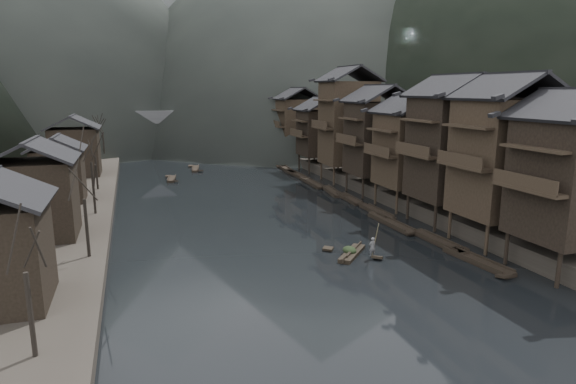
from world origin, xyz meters
name	(u,v)px	position (x,y,z in m)	size (l,w,h in m)	color
water	(308,260)	(0.00, 0.00, 0.00)	(300.00, 300.00, 0.00)	black
right_bank	(414,160)	(35.00, 40.00, 0.90)	(40.00, 200.00, 1.80)	#2D2823
stilt_houses	(386,125)	(17.28, 18.93, 8.90)	(9.00, 67.60, 16.75)	black
left_houses	(53,165)	(-20.50, 20.12, 5.66)	(8.10, 53.20, 8.73)	black
bare_trees	(93,150)	(-17.00, 27.15, 6.23)	(3.74, 73.22, 7.48)	black
moored_sampans	(320,185)	(11.98, 27.17, 0.20)	(2.62, 71.63, 0.47)	black
midriver_boats	(186,173)	(-4.70, 43.47, 0.20)	(6.47, 14.39, 0.45)	black
stone_bridge	(192,128)	(0.00, 72.00, 5.11)	(40.00, 6.00, 9.00)	#4C4C4F
hero_sampan	(352,253)	(3.81, -0.11, 0.20)	(3.88, 4.14, 0.43)	black
cargo_heap	(350,246)	(3.66, 0.06, 0.75)	(1.07, 1.40, 0.64)	black
boatman	(372,244)	(4.95, -1.36, 1.23)	(0.58, 0.38, 1.58)	#5F5F61
bamboo_pole	(376,211)	(5.15, -1.36, 3.92)	(0.06, 0.06, 4.35)	#8C7A51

